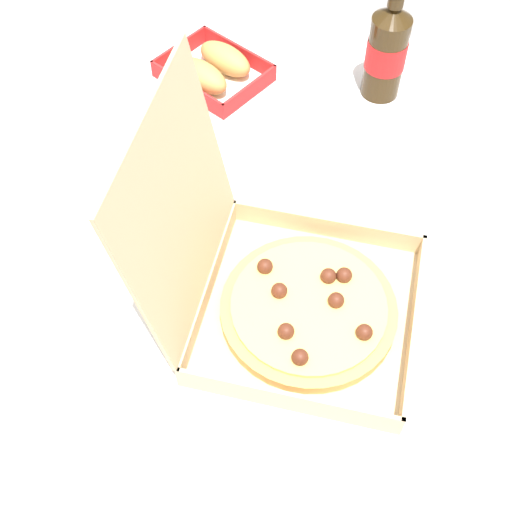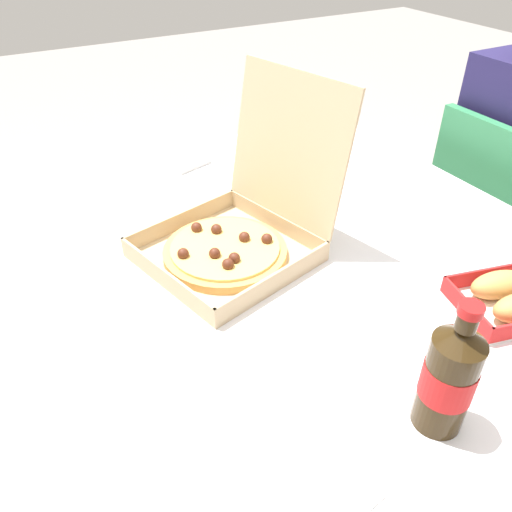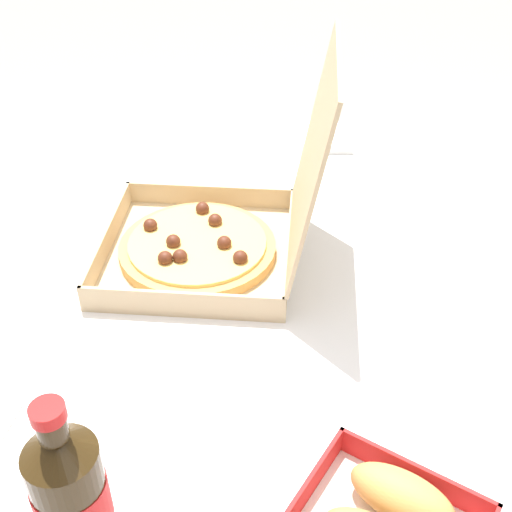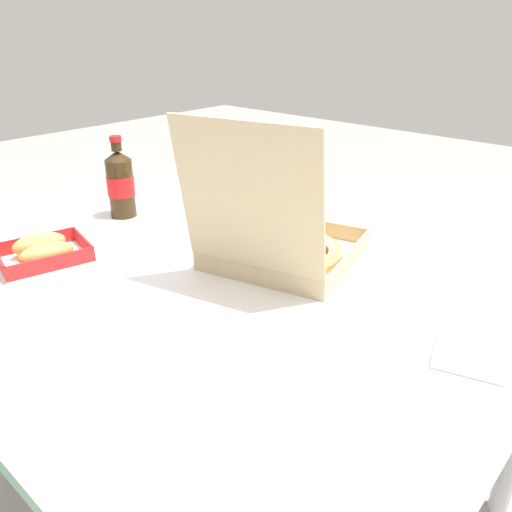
{
  "view_description": "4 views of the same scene",
  "coord_description": "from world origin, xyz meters",
  "px_view_note": "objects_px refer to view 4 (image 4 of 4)",
  "views": [
    {
      "loc": [
        -0.56,
        -0.34,
        1.57
      ],
      "look_at": [
        -0.04,
        -0.07,
        0.76
      ],
      "focal_mm": 47.54,
      "sensor_mm": 36.0,
      "label": 1
    },
    {
      "loc": [
        0.74,
        -0.54,
        1.34
      ],
      "look_at": [
        -0.01,
        -0.12,
        0.72
      ],
      "focal_mm": 35.97,
      "sensor_mm": 36.0,
      "label": 2
    },
    {
      "loc": [
        0.76,
        0.21,
        1.37
      ],
      "look_at": [
        -0.02,
        -0.05,
        0.76
      ],
      "focal_mm": 46.92,
      "sensor_mm": 36.0,
      "label": 3
    },
    {
      "loc": [
        -0.73,
        0.68,
        1.21
      ],
      "look_at": [
        -0.05,
        -0.07,
        0.74
      ],
      "focal_mm": 35.74,
      "sensor_mm": 36.0,
      "label": 4
    }
  ],
  "objects_px": {
    "cola_bottle": "(121,183)",
    "paper_menu": "(195,198)",
    "napkin_pile": "(471,353)",
    "pizza_box_open": "(280,243)",
    "bread_side_box": "(43,251)"
  },
  "relations": [
    {
      "from": "pizza_box_open",
      "to": "paper_menu",
      "type": "height_order",
      "value": "pizza_box_open"
    },
    {
      "from": "bread_side_box",
      "to": "napkin_pile",
      "type": "relative_size",
      "value": 2.0
    },
    {
      "from": "cola_bottle",
      "to": "paper_menu",
      "type": "bearing_deg",
      "value": -98.64
    },
    {
      "from": "pizza_box_open",
      "to": "napkin_pile",
      "type": "height_order",
      "value": "pizza_box_open"
    },
    {
      "from": "bread_side_box",
      "to": "cola_bottle",
      "type": "relative_size",
      "value": 0.98
    },
    {
      "from": "cola_bottle",
      "to": "napkin_pile",
      "type": "bearing_deg",
      "value": 179.18
    },
    {
      "from": "bread_side_box",
      "to": "napkin_pile",
      "type": "distance_m",
      "value": 0.91
    },
    {
      "from": "pizza_box_open",
      "to": "cola_bottle",
      "type": "relative_size",
      "value": 1.92
    },
    {
      "from": "bread_side_box",
      "to": "paper_menu",
      "type": "xyz_separation_m",
      "value": [
        0.08,
        -0.53,
        -0.02
      ]
    },
    {
      "from": "bread_side_box",
      "to": "pizza_box_open",
      "type": "bearing_deg",
      "value": -139.1
    },
    {
      "from": "bread_side_box",
      "to": "cola_bottle",
      "type": "distance_m",
      "value": 0.33
    },
    {
      "from": "pizza_box_open",
      "to": "paper_menu",
      "type": "bearing_deg",
      "value": -20.14
    },
    {
      "from": "pizza_box_open",
      "to": "bread_side_box",
      "type": "xyz_separation_m",
      "value": [
        0.41,
        0.35,
        -0.02
      ]
    },
    {
      "from": "cola_bottle",
      "to": "bread_side_box",
      "type": "bearing_deg",
      "value": 111.27
    },
    {
      "from": "paper_menu",
      "to": "napkin_pile",
      "type": "height_order",
      "value": "napkin_pile"
    }
  ]
}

